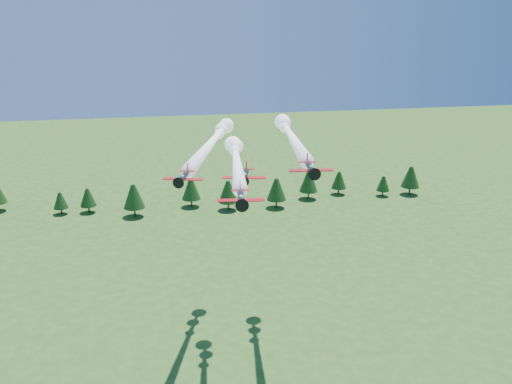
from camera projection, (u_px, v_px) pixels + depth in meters
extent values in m
cylinder|color=black|center=(241.00, 197.00, 90.44)|extent=(1.66, 5.57, 1.02)
cone|color=black|center=(242.00, 204.00, 87.40)|extent=(1.12, 1.03, 1.02)
cone|color=black|center=(242.00, 205.00, 86.83)|extent=(0.50, 0.51, 0.45)
cylinder|color=black|center=(242.00, 206.00, 86.66)|extent=(2.12, 0.29, 2.13)
cube|color=red|center=(241.00, 200.00, 90.16)|extent=(7.63, 2.25, 0.12)
cube|color=red|center=(240.00, 190.00, 93.85)|extent=(3.03, 1.21, 0.07)
cube|color=red|center=(240.00, 185.00, 93.70)|extent=(0.20, 0.97, 1.47)
ellipsoid|color=#88B5D3|center=(241.00, 197.00, 89.45)|extent=(0.87, 1.30, 0.63)
sphere|color=white|center=(235.00, 151.00, 119.45)|extent=(2.30, 2.30, 2.30)
sphere|color=white|center=(235.00, 147.00, 123.01)|extent=(3.00, 3.00, 3.00)
sphere|color=white|center=(234.00, 143.00, 126.57)|extent=(3.70, 3.70, 3.70)
cylinder|color=black|center=(183.00, 177.00, 97.11)|extent=(2.33, 5.08, 0.93)
cone|color=black|center=(179.00, 182.00, 94.34)|extent=(1.13, 1.07, 0.93)
cone|color=black|center=(179.00, 183.00, 93.81)|extent=(0.51, 0.52, 0.41)
cylinder|color=black|center=(178.00, 183.00, 93.66)|extent=(1.88, 0.60, 1.95)
cube|color=red|center=(183.00, 179.00, 96.85)|extent=(6.96, 3.18, 0.11)
cube|color=red|center=(188.00, 171.00, 100.22)|extent=(2.81, 1.53, 0.07)
cube|color=red|center=(188.00, 167.00, 100.08)|extent=(0.33, 0.87, 1.35)
ellipsoid|color=#88B5D3|center=(182.00, 176.00, 96.20)|extent=(0.96, 1.26, 0.58)
sphere|color=white|center=(219.00, 133.00, 131.15)|extent=(2.30, 2.30, 2.30)
sphere|color=white|center=(223.00, 129.00, 135.47)|extent=(3.00, 3.00, 3.00)
sphere|color=white|center=(226.00, 125.00, 139.79)|extent=(3.70, 3.70, 3.70)
cylinder|color=black|center=(311.00, 168.00, 96.46)|extent=(1.62, 5.59, 1.02)
cone|color=black|center=(314.00, 173.00, 93.41)|extent=(1.12, 1.03, 1.02)
cone|color=black|center=(314.00, 174.00, 92.83)|extent=(0.50, 0.51, 0.45)
cylinder|color=black|center=(315.00, 174.00, 92.66)|extent=(2.13, 0.28, 2.14)
cube|color=red|center=(311.00, 170.00, 96.17)|extent=(7.66, 2.20, 0.12)
cube|color=red|center=(307.00, 162.00, 99.88)|extent=(3.04, 1.19, 0.07)
cube|color=red|center=(307.00, 157.00, 99.73)|extent=(0.20, 0.97, 1.48)
ellipsoid|color=#88B5D3|center=(312.00, 167.00, 95.46)|extent=(0.87, 1.30, 0.64)
sphere|color=white|center=(286.00, 128.00, 128.40)|extent=(2.30, 2.30, 2.30)
sphere|color=white|center=(284.00, 124.00, 132.37)|extent=(3.00, 3.00, 3.00)
sphere|color=white|center=(282.00, 121.00, 136.35)|extent=(3.70, 3.70, 3.70)
cylinder|color=black|center=(245.00, 175.00, 104.66)|extent=(2.47, 5.91, 1.08)
cone|color=black|center=(243.00, 180.00, 101.43)|extent=(1.28, 1.20, 1.08)
cone|color=black|center=(243.00, 181.00, 100.82)|extent=(0.58, 0.59, 0.47)
cylinder|color=black|center=(243.00, 182.00, 100.64)|extent=(2.21, 0.59, 2.26)
cube|color=red|center=(245.00, 178.00, 104.35)|extent=(8.09, 3.36, 0.13)
cube|color=red|center=(246.00, 169.00, 108.27)|extent=(3.26, 1.65, 0.08)
cube|color=red|center=(246.00, 165.00, 108.11)|extent=(0.34, 1.02, 1.56)
ellipsoid|color=#88B5D3|center=(244.00, 174.00, 103.60)|extent=(1.07, 1.44, 0.67)
cylinder|color=#382314|center=(338.00, 191.00, 227.19)|extent=(0.60, 0.60, 2.60)
cone|color=#10330F|center=(339.00, 180.00, 225.76)|extent=(5.95, 5.95, 6.69)
cylinder|color=#382314|center=(228.00, 206.00, 209.49)|extent=(0.60, 0.60, 3.12)
cone|color=#10330F|center=(228.00, 191.00, 207.77)|extent=(7.14, 7.14, 8.03)
cylinder|color=#382314|center=(135.00, 212.00, 202.92)|extent=(0.60, 0.60, 3.33)
cone|color=#10330F|center=(134.00, 196.00, 201.09)|extent=(7.60, 7.60, 8.55)
cylinder|color=#382314|center=(276.00, 204.00, 211.90)|extent=(0.60, 0.60, 3.16)
cone|color=#10330F|center=(276.00, 189.00, 210.17)|extent=(7.22, 7.22, 8.12)
cylinder|color=#382314|center=(409.00, 191.00, 226.98)|extent=(0.60, 0.60, 3.20)
cone|color=#10330F|center=(411.00, 177.00, 225.22)|extent=(7.31, 7.31, 8.22)
cylinder|color=#382314|center=(192.00, 203.00, 212.95)|extent=(0.60, 0.60, 3.07)
cone|color=#10330F|center=(191.00, 189.00, 211.26)|extent=(7.01, 7.01, 7.88)
cylinder|color=#382314|center=(383.00, 193.00, 225.08)|extent=(0.60, 0.60, 2.29)
cone|color=#10330F|center=(383.00, 183.00, 223.82)|extent=(5.22, 5.22, 5.88)
cylinder|color=#382314|center=(308.00, 195.00, 221.66)|extent=(0.60, 0.60, 3.13)
cone|color=#10330F|center=(309.00, 181.00, 219.94)|extent=(7.16, 7.16, 8.06)
cylinder|color=#382314|center=(89.00, 209.00, 206.99)|extent=(0.60, 0.60, 2.55)
cone|color=#10330F|center=(88.00, 197.00, 205.59)|extent=(5.84, 5.84, 6.57)
cylinder|color=#382314|center=(62.00, 211.00, 205.47)|extent=(0.60, 0.60, 2.29)
cone|color=#10330F|center=(60.00, 200.00, 204.21)|extent=(5.23, 5.23, 5.88)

